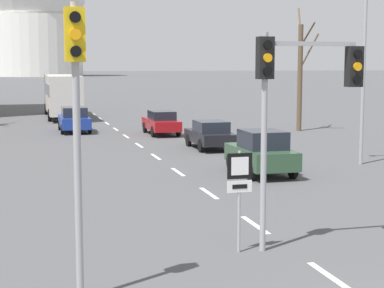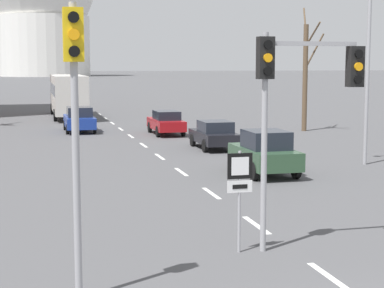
# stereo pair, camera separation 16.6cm
# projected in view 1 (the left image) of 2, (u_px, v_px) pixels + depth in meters

# --- Properties ---
(lane_stripe_0) EXTENTS (0.16, 2.00, 0.01)m
(lane_stripe_0) POSITION_uv_depth(u_px,v_px,m) (331.00, 277.00, 13.30)
(lane_stripe_0) COLOR silver
(lane_stripe_0) RESTS_ON ground_plane
(lane_stripe_1) EXTENTS (0.16, 2.00, 0.01)m
(lane_stripe_1) POSITION_uv_depth(u_px,v_px,m) (255.00, 225.00, 17.61)
(lane_stripe_1) COLOR silver
(lane_stripe_1) RESTS_ON ground_plane
(lane_stripe_2) EXTENTS (0.16, 2.00, 0.01)m
(lane_stripe_2) POSITION_uv_depth(u_px,v_px,m) (209.00, 193.00, 21.93)
(lane_stripe_2) COLOR silver
(lane_stripe_2) RESTS_ON ground_plane
(lane_stripe_3) EXTENTS (0.16, 2.00, 0.01)m
(lane_stripe_3) POSITION_uv_depth(u_px,v_px,m) (178.00, 172.00, 26.24)
(lane_stripe_3) COLOR silver
(lane_stripe_3) RESTS_ON ground_plane
(lane_stripe_4) EXTENTS (0.16, 2.00, 0.01)m
(lane_stripe_4) POSITION_uv_depth(u_px,v_px,m) (156.00, 157.00, 30.56)
(lane_stripe_4) COLOR silver
(lane_stripe_4) RESTS_ON ground_plane
(lane_stripe_5) EXTENTS (0.16, 2.00, 0.01)m
(lane_stripe_5) POSITION_uv_depth(u_px,v_px,m) (139.00, 145.00, 34.88)
(lane_stripe_5) COLOR silver
(lane_stripe_5) RESTS_ON ground_plane
(lane_stripe_6) EXTENTS (0.16, 2.00, 0.01)m
(lane_stripe_6) POSITION_uv_depth(u_px,v_px,m) (126.00, 136.00, 39.19)
(lane_stripe_6) COLOR silver
(lane_stripe_6) RESTS_ON ground_plane
(lane_stripe_7) EXTENTS (0.16, 2.00, 0.01)m
(lane_stripe_7) POSITION_uv_depth(u_px,v_px,m) (116.00, 129.00, 43.51)
(lane_stripe_7) COLOR silver
(lane_stripe_7) RESTS_ON ground_plane
(lane_stripe_8) EXTENTS (0.16, 2.00, 0.01)m
(lane_stripe_8) POSITION_uv_depth(u_px,v_px,m) (107.00, 123.00, 47.82)
(lane_stripe_8) COLOR silver
(lane_stripe_8) RESTS_ON ground_plane
(lane_stripe_9) EXTENTS (0.16, 2.00, 0.01)m
(lane_stripe_9) POSITION_uv_depth(u_px,v_px,m) (100.00, 118.00, 52.14)
(lane_stripe_9) COLOR silver
(lane_stripe_9) RESTS_ON ground_plane
(lane_stripe_10) EXTENTS (0.16, 2.00, 0.01)m
(lane_stripe_10) POSITION_uv_depth(u_px,v_px,m) (94.00, 114.00, 56.46)
(lane_stripe_10) COLOR silver
(lane_stripe_10) RESTS_ON ground_plane
(traffic_signal_centre_tall) EXTENTS (2.62, 0.34, 5.11)m
(traffic_signal_centre_tall) POSITION_uv_depth(u_px,v_px,m) (297.00, 86.00, 14.90)
(traffic_signal_centre_tall) COLOR #9E9EA3
(traffic_signal_centre_tall) RESTS_ON ground_plane
(traffic_signal_near_left) EXTENTS (0.36, 0.34, 5.49)m
(traffic_signal_near_left) POSITION_uv_depth(u_px,v_px,m) (76.00, 97.00, 11.56)
(traffic_signal_near_left) COLOR #9E9EA3
(traffic_signal_near_left) RESTS_ON ground_plane
(route_sign_post) EXTENTS (0.60, 0.08, 2.40)m
(route_sign_post) POSITION_uv_depth(u_px,v_px,m) (239.00, 184.00, 14.86)
(route_sign_post) COLOR #9E9EA3
(route_sign_post) RESTS_ON ground_plane
(street_lamp_right) EXTENTS (2.03, 0.36, 7.94)m
(street_lamp_right) POSITION_uv_depth(u_px,v_px,m) (356.00, 52.00, 27.63)
(street_lamp_right) COLOR #9E9EA3
(street_lamp_right) RESTS_ON ground_plane
(sedan_near_left) EXTENTS (1.90, 3.90, 1.79)m
(sedan_near_left) POSITION_uv_depth(u_px,v_px,m) (261.00, 152.00, 25.56)
(sedan_near_left) COLOR #2D4C33
(sedan_near_left) RESTS_ON ground_plane
(sedan_near_right) EXTENTS (1.89, 4.41, 1.64)m
(sedan_near_right) POSITION_uv_depth(u_px,v_px,m) (74.00, 119.00, 41.65)
(sedan_near_right) COLOR navy
(sedan_near_right) RESTS_ON ground_plane
(sedan_mid_centre) EXTENTS (1.86, 4.00, 1.47)m
(sedan_mid_centre) POSITION_uv_depth(u_px,v_px,m) (210.00, 134.00, 33.37)
(sedan_mid_centre) COLOR black
(sedan_mid_centre) RESTS_ON ground_plane
(sedan_far_left) EXTENTS (1.75, 4.34, 1.50)m
(sedan_far_left) POSITION_uv_depth(u_px,v_px,m) (161.00, 122.00, 40.10)
(sedan_far_left) COLOR maroon
(sedan_far_left) RESTS_ON ground_plane
(city_bus) EXTENTS (2.66, 10.80, 3.48)m
(city_bus) POSITION_uv_depth(u_px,v_px,m) (62.00, 93.00, 52.59)
(city_bus) COLOR beige
(city_bus) RESTS_ON ground_plane
(bare_tree_right_near) EXTENTS (1.22, 2.98, 8.13)m
(bare_tree_right_near) POSITION_uv_depth(u_px,v_px,m) (301.00, 73.00, 42.03)
(bare_tree_right_near) COLOR brown
(bare_tree_right_near) RESTS_ON ground_plane
(capitol_dome) EXTENTS (36.19, 36.19, 51.12)m
(capitol_dome) POSITION_uv_depth(u_px,v_px,m) (36.00, 7.00, 232.04)
(capitol_dome) COLOR silver
(capitol_dome) RESTS_ON ground_plane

